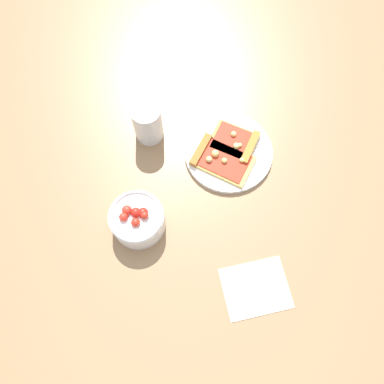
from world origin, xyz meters
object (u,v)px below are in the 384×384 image
Objects in this scene: pizza_slice_near at (219,159)px; salad_bowl at (137,219)px; pizza_slice_far at (237,143)px; plate at (228,152)px; paper_napkin at (256,288)px; soda_glass at (148,123)px.

salad_bowl is at bearing 39.99° from pizza_slice_near.
salad_bowl is (0.21, 0.17, 0.02)m from pizza_slice_near.
plate is at bearing 42.74° from pizza_slice_far.
plate is 0.36m from paper_napkin.
pizza_slice_far is 0.38m from paper_napkin.
pizza_slice_far is (-0.02, -0.02, 0.01)m from plate.
paper_napkin is at bearing 122.30° from soda_glass.
pizza_slice_near is 1.18× the size of paper_napkin.
salad_bowl reaches higher than paper_napkin.
pizza_slice_near is 0.21m from soda_glass.
pizza_slice_far is (-0.05, -0.05, 0.00)m from pizza_slice_near.
pizza_slice_far is at bearing -85.71° from paper_napkin.
soda_glass is at bearing -25.06° from pizza_slice_near.
pizza_slice_far is at bearing -139.41° from salad_bowl.
pizza_slice_near is at bearing 43.05° from plate.
plate is 1.54× the size of paper_napkin.
pizza_slice_far is 1.29× the size of soda_glass.
soda_glass is at bearing -93.90° from salad_bowl.
salad_bowl reaches higher than pizza_slice_far.
plate is 1.31× the size of pizza_slice_near.
pizza_slice_far is at bearing 170.12° from soda_glass.
paper_napkin is at bearing 103.24° from pizza_slice_near.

